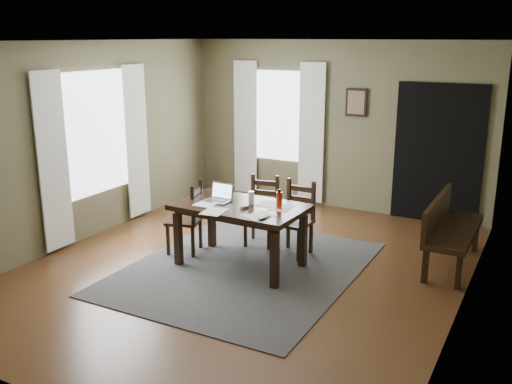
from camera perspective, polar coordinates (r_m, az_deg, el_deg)
The scene contains 26 objects.
ground at distance 7.05m, azimuth -1.16°, elevation -7.68°, with size 5.00×6.00×0.01m.
room_shell at distance 6.56m, azimuth -1.24°, elevation 7.01°, with size 5.02×6.02×2.71m.
rug at distance 7.05m, azimuth -1.16°, elevation -7.60°, with size 2.60×3.20×0.01m.
dining_table at distance 6.89m, azimuth -1.59°, elevation -2.05°, with size 1.59×0.99×0.78m.
chair_end at distance 7.44m, azimuth -6.84°, elevation -2.68°, with size 0.51×0.51×0.94m.
chair_back_left at distance 7.71m, azimuth 0.61°, elevation -1.97°, with size 0.47×0.47×0.93m.
chair_back_right at distance 7.37m, azimuth 3.99°, elevation -2.75°, with size 0.45×0.45×0.95m.
bench at distance 7.36m, azimuth 18.65°, elevation -3.21°, with size 0.49×1.53×0.86m.
laptop at distance 7.03m, azimuth -3.66°, elevation -0.43°, with size 0.32×0.25×0.21m.
computer_mouse at distance 6.71m, azimuth -1.15°, elevation -1.54°, with size 0.05×0.08×0.03m, color #3F3F42.
tv_remote at distance 6.36m, azimuth 0.81°, elevation -2.56°, with size 0.05×0.17×0.02m, color black.
drinking_glass at distance 6.86m, azimuth -0.49°, elevation -0.59°, with size 0.07×0.07×0.16m, color silver.
water_bottle at distance 6.67m, azimuth 2.33°, elevation -0.80°, with size 0.09×0.09×0.24m.
paper_a at distance 6.94m, azimuth -4.88°, elevation -1.13°, with size 0.25×0.32×0.00m, color white.
paper_b at distance 6.44m, azimuth 0.34°, elevation -2.40°, with size 0.25×0.33×0.00m, color white.
paper_c at distance 6.89m, azimuth 1.12°, elevation -1.20°, with size 0.22×0.28×0.00m, color white.
paper_d at distance 6.74m, azimuth 2.52°, elevation -1.58°, with size 0.24×0.31×0.00m, color white.
paper_e at distance 6.61m, azimuth -4.24°, elevation -1.96°, with size 0.24×0.32×0.00m, color white.
window_left at distance 8.24m, azimuth -15.74°, elevation 5.68°, with size 0.01×1.30×1.70m.
window_back at distance 9.67m, azimuth 2.25°, elevation 7.61°, with size 1.00×0.01×1.50m.
curtain_left_near at distance 7.71m, azimuth -19.63°, elevation 2.82°, with size 0.03×0.48×2.30m.
curtain_left_far at distance 8.87m, azimuth -11.84°, elevation 4.94°, with size 0.03×0.48×2.30m.
curtain_back_left at distance 9.97m, azimuth -1.07°, elevation 6.39°, with size 0.44×0.03×2.30m.
curtain_back_right at distance 9.43m, azimuth 5.56°, elevation 5.81°, with size 0.44×0.03×2.30m.
framed_picture at distance 9.13m, azimuth 9.99°, elevation 8.82°, with size 0.34×0.03×0.44m.
doorway_back at distance 8.93m, azimuth 17.74°, elevation 3.62°, with size 1.30×0.03×2.10m.
Camera 1 is at (3.18, -5.65, 2.76)m, focal length 40.00 mm.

